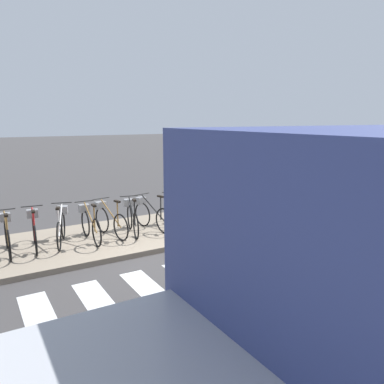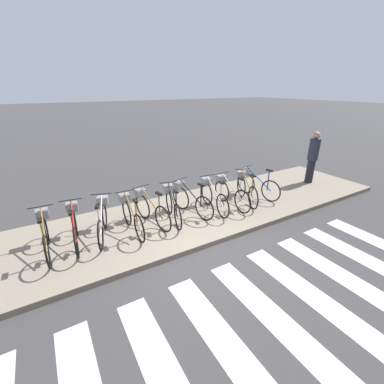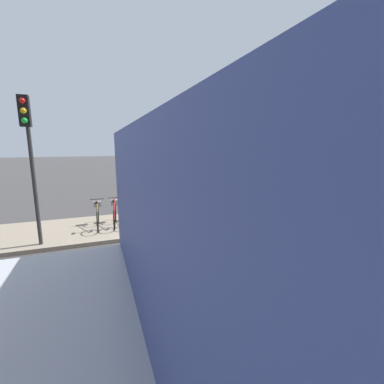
{
  "view_description": "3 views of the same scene",
  "coord_description": "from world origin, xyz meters",
  "px_view_note": "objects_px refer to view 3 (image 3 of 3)",
  "views": [
    {
      "loc": [
        -3.39,
        -7.12,
        2.93
      ],
      "look_at": [
        1.11,
        0.36,
        1.22
      ],
      "focal_mm": 35.0,
      "sensor_mm": 36.0,
      "label": 1
    },
    {
      "loc": [
        -2.53,
        -3.89,
        3.27
      ],
      "look_at": [
        0.57,
        1.41,
        0.73
      ],
      "focal_mm": 24.0,
      "sensor_mm": 36.0,
      "label": 2
    },
    {
      "loc": [
        -2.77,
        -7.38,
        2.83
      ],
      "look_at": [
        0.15,
        0.46,
        1.27
      ],
      "focal_mm": 24.0,
      "sensor_mm": 36.0,
      "label": 3
    }
  ],
  "objects_px": {
    "parked_bicycle_6": "(192,206)",
    "parked_bicycle_9": "(236,203)",
    "parked_bicycle_0": "(98,214)",
    "parked_bicycle_4": "(163,208)",
    "traffic_light": "(29,142)",
    "parked_bicycle_10": "(245,201)",
    "parked_bicycle_5": "(179,207)",
    "parked_bicycle_8": "(222,204)",
    "parked_bicycle_3": "(150,210)",
    "parked_bicycle_7": "(209,205)",
    "pedestrian": "(296,186)",
    "parked_bicycle_2": "(132,211)",
    "parked_bicycle_1": "(115,213)"
  },
  "relations": [
    {
      "from": "parked_bicycle_6",
      "to": "parked_bicycle_9",
      "type": "bearing_deg",
      "value": -4.3
    },
    {
      "from": "parked_bicycle_0",
      "to": "parked_bicycle_4",
      "type": "distance_m",
      "value": 2.25
    },
    {
      "from": "traffic_light",
      "to": "parked_bicycle_10",
      "type": "bearing_deg",
      "value": 9.46
    },
    {
      "from": "parked_bicycle_5",
      "to": "parked_bicycle_8",
      "type": "height_order",
      "value": "same"
    },
    {
      "from": "parked_bicycle_10",
      "to": "traffic_light",
      "type": "bearing_deg",
      "value": -170.54
    },
    {
      "from": "parked_bicycle_3",
      "to": "parked_bicycle_7",
      "type": "bearing_deg",
      "value": -0.46
    },
    {
      "from": "parked_bicycle_3",
      "to": "parked_bicycle_8",
      "type": "bearing_deg",
      "value": -1.13
    },
    {
      "from": "parked_bicycle_3",
      "to": "parked_bicycle_10",
      "type": "relative_size",
      "value": 1.01
    },
    {
      "from": "parked_bicycle_5",
      "to": "parked_bicycle_8",
      "type": "xyz_separation_m",
      "value": [
        1.75,
        -0.09,
        0.0
      ]
    },
    {
      "from": "pedestrian",
      "to": "parked_bicycle_2",
      "type": "bearing_deg",
      "value": 179.45
    },
    {
      "from": "parked_bicycle_4",
      "to": "parked_bicycle_7",
      "type": "height_order",
      "value": "same"
    },
    {
      "from": "parked_bicycle_10",
      "to": "parked_bicycle_7",
      "type": "bearing_deg",
      "value": -176.31
    },
    {
      "from": "parked_bicycle_2",
      "to": "parked_bicycle_3",
      "type": "distance_m",
      "value": 0.62
    },
    {
      "from": "parked_bicycle_6",
      "to": "parked_bicycle_7",
      "type": "distance_m",
      "value": 0.67
    },
    {
      "from": "parked_bicycle_4",
      "to": "pedestrian",
      "type": "bearing_deg",
      "value": -0.62
    },
    {
      "from": "parked_bicycle_5",
      "to": "parked_bicycle_7",
      "type": "relative_size",
      "value": 0.99
    },
    {
      "from": "parked_bicycle_4",
      "to": "parked_bicycle_10",
      "type": "relative_size",
      "value": 1.0
    },
    {
      "from": "parked_bicycle_2",
      "to": "parked_bicycle_8",
      "type": "xyz_separation_m",
      "value": [
        3.43,
        -0.17,
        0.0
      ]
    },
    {
      "from": "parked_bicycle_2",
      "to": "parked_bicycle_10",
      "type": "distance_m",
      "value": 4.54
    },
    {
      "from": "parked_bicycle_3",
      "to": "parked_bicycle_6",
      "type": "relative_size",
      "value": 1.02
    },
    {
      "from": "parked_bicycle_3",
      "to": "parked_bicycle_2",
      "type": "bearing_deg",
      "value": 169.29
    },
    {
      "from": "parked_bicycle_8",
      "to": "pedestrian",
      "type": "height_order",
      "value": "pedestrian"
    },
    {
      "from": "parked_bicycle_5",
      "to": "traffic_light",
      "type": "bearing_deg",
      "value": -165.21
    },
    {
      "from": "parked_bicycle_1",
      "to": "parked_bicycle_9",
      "type": "relative_size",
      "value": 1.05
    },
    {
      "from": "parked_bicycle_7",
      "to": "traffic_light",
      "type": "relative_size",
      "value": 0.39
    },
    {
      "from": "parked_bicycle_2",
      "to": "parked_bicycle_6",
      "type": "distance_m",
      "value": 2.23
    },
    {
      "from": "parked_bicycle_5",
      "to": "traffic_light",
      "type": "height_order",
      "value": "traffic_light"
    },
    {
      "from": "traffic_light",
      "to": "parked_bicycle_3",
      "type": "bearing_deg",
      "value": 18.82
    },
    {
      "from": "parked_bicycle_9",
      "to": "parked_bicycle_10",
      "type": "relative_size",
      "value": 0.97
    },
    {
      "from": "parked_bicycle_8",
      "to": "parked_bicycle_9",
      "type": "xyz_separation_m",
      "value": [
        0.61,
        0.02,
        0.0
      ]
    },
    {
      "from": "parked_bicycle_4",
      "to": "traffic_light",
      "type": "relative_size",
      "value": 0.39
    },
    {
      "from": "parked_bicycle_8",
      "to": "parked_bicycle_3",
      "type": "bearing_deg",
      "value": 178.87
    },
    {
      "from": "parked_bicycle_6",
      "to": "parked_bicycle_0",
      "type": "bearing_deg",
      "value": -179.23
    },
    {
      "from": "parked_bicycle_0",
      "to": "parked_bicycle_4",
      "type": "height_order",
      "value": "same"
    },
    {
      "from": "parked_bicycle_2",
      "to": "parked_bicycle_5",
      "type": "relative_size",
      "value": 0.98
    },
    {
      "from": "parked_bicycle_1",
      "to": "parked_bicycle_7",
      "type": "height_order",
      "value": "same"
    },
    {
      "from": "parked_bicycle_5",
      "to": "parked_bicycle_6",
      "type": "height_order",
      "value": "same"
    },
    {
      "from": "parked_bicycle_5",
      "to": "parked_bicycle_2",
      "type": "bearing_deg",
      "value": 177.22
    },
    {
      "from": "parked_bicycle_1",
      "to": "parked_bicycle_6",
      "type": "relative_size",
      "value": 1.02
    },
    {
      "from": "parked_bicycle_6",
      "to": "traffic_light",
      "type": "bearing_deg",
      "value": -166.07
    },
    {
      "from": "parked_bicycle_7",
      "to": "parked_bicycle_9",
      "type": "xyz_separation_m",
      "value": [
        1.16,
        -0.02,
        0.0
      ]
    },
    {
      "from": "parked_bicycle_2",
      "to": "traffic_light",
      "type": "distance_m",
      "value": 3.74
    },
    {
      "from": "parked_bicycle_0",
      "to": "parked_bicycle_2",
      "type": "bearing_deg",
      "value": 3.17
    },
    {
      "from": "parked_bicycle_6",
      "to": "pedestrian",
      "type": "relative_size",
      "value": 0.85
    },
    {
      "from": "parked_bicycle_6",
      "to": "parked_bicycle_8",
      "type": "relative_size",
      "value": 0.98
    },
    {
      "from": "parked_bicycle_7",
      "to": "parked_bicycle_8",
      "type": "distance_m",
      "value": 0.55
    },
    {
      "from": "parked_bicycle_2",
      "to": "parked_bicycle_10",
      "type": "relative_size",
      "value": 0.97
    },
    {
      "from": "pedestrian",
      "to": "parked_bicycle_4",
      "type": "bearing_deg",
      "value": 179.38
    },
    {
      "from": "parked_bicycle_6",
      "to": "traffic_light",
      "type": "distance_m",
      "value": 5.53
    },
    {
      "from": "parked_bicycle_7",
      "to": "parked_bicycle_9",
      "type": "distance_m",
      "value": 1.16
    }
  ]
}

